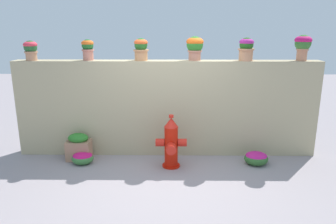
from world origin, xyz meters
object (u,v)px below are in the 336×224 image
Objects in this scene: potted_plant_2 at (141,48)px; potted_plant_3 at (195,46)px; potted_plant_5 at (303,44)px; fire_hydrant at (171,144)px; flower_bush_left at (256,158)px; potted_plant_1 at (88,48)px; flower_bush_right at (83,158)px; potted_plant_0 at (31,49)px; potted_plant_4 at (246,48)px; planter_box at (79,147)px.

potted_plant_3 reaches higher than potted_plant_2.
potted_plant_5 is at bearing -1.98° from potted_plant_3.
fire_hydrant reaches higher than flower_bush_left.
potted_plant_1 reaches higher than flower_bush_right.
potted_plant_4 reaches higher than potted_plant_0.
potted_plant_3 reaches higher than fire_hydrant.
potted_plant_2 reaches higher than potted_plant_1.
potted_plant_1 is at bearing 3.28° from potted_plant_0.
flower_bush_right is at bearing -179.86° from flower_bush_left.
flower_bush_left is (2.12, -0.55, -1.93)m from potted_plant_2.
potted_plant_3 is at bearing 1.35° from potted_plant_0.
potted_plant_5 is 2.23m from flower_bush_left.
potted_plant_5 is at bearing -0.81° from potted_plant_1.
fire_hydrant is (-0.43, -0.71, -1.66)m from potted_plant_3.
potted_plant_2 is (2.03, 0.03, 0.01)m from potted_plant_0.
potted_plant_1 is 0.74× the size of planter_box.
flower_bush_left is at bearing -7.07° from potted_plant_0.
potted_plant_2 is (0.99, -0.03, 0.00)m from potted_plant_1.
flower_bush_left is at bearing 0.14° from flower_bush_right.
flower_bush_right is 0.76× the size of planter_box.
potted_plant_3 is at bearing 0.33° from potted_plant_1.
potted_plant_0 is 2.22m from flower_bush_right.
potted_plant_5 reaches higher than potted_plant_1.
potted_plant_4 reaches higher than flower_bush_right.
flower_bush_left is at bearing -10.47° from potted_plant_1.
flower_bush_left is at bearing -3.10° from planter_box.
flower_bush_left is 3.18m from flower_bush_right.
potted_plant_4 is (2.92, -0.06, 0.01)m from potted_plant_1.
potted_plant_2 is 1.00m from potted_plant_3.
potted_plant_5 is 3.00m from fire_hydrant.
potted_plant_5 reaches higher than planter_box.
potted_plant_3 is 0.94× the size of potted_plant_5.
potted_plant_0 reaches higher than fire_hydrant.
flower_bush_right is (-3.18, -0.01, -0.01)m from flower_bush_left.
potted_plant_1 reaches higher than planter_box.
fire_hydrant is 2.43× the size of flower_bush_right.
potted_plant_3 is 2.34m from flower_bush_left.
potted_plant_3 reaches higher than potted_plant_4.
potted_plant_1 is 0.40× the size of fire_hydrant.
potted_plant_2 is 0.78× the size of planter_box.
potted_plant_2 is 0.42× the size of fire_hydrant.
potted_plant_2 is 1.84m from fire_hydrant.
potted_plant_4 is at bearing -0.04° from potted_plant_0.
fire_hydrant is 1.85× the size of planter_box.
potted_plant_2 is 0.87× the size of potted_plant_5.
potted_plant_2 is at bearing -1.45° from potted_plant_1.
fire_hydrant is (2.59, -0.64, -1.61)m from potted_plant_0.
flower_bush_right is (0.97, -0.52, -1.93)m from potted_plant_0.
potted_plant_4 is (0.93, -0.07, -0.03)m from potted_plant_3.
potted_plant_1 is at bearing 178.78° from potted_plant_4.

